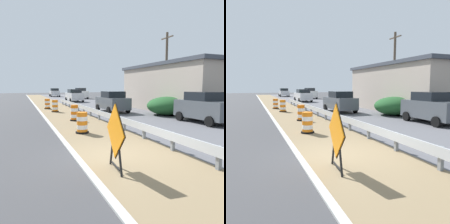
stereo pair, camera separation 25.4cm
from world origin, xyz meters
The scene contains 17 objects.
ground_plane centered at (0.00, 0.00, 0.00)m, with size 160.00×160.00×0.00m, color #3D3D3F.
median_dirt_strip centered at (0.58, 0.00, 0.00)m, with size 3.56×120.00×0.01m, color #7F6B4C.
curb_near_edge centered at (-1.30, 0.00, 0.00)m, with size 0.20×120.00×0.11m, color #ADADA8.
guardrail_median centered at (2.12, 0.89, 0.52)m, with size 0.18×45.66×0.71m.
warning_sign_diamond centered at (-0.54, -1.13, 1.05)m, with size 0.18×1.61×1.94m.
traffic_barrel_nearest centered at (-0.09, 4.19, 0.48)m, with size 0.68×0.68×1.07m.
traffic_barrel_close centered at (0.48, 8.43, 0.49)m, with size 0.63×0.63×1.09m.
traffic_barrel_mid centered at (0.01, 14.40, 0.51)m, with size 0.67×0.67×1.12m.
traffic_barrel_far centered at (-0.32, 17.58, 0.48)m, with size 0.65×0.65×1.06m.
car_lead_near_lane centered at (4.86, 27.72, 0.97)m, with size 2.17×4.76×1.93m.
car_trailing_near_lane centered at (8.16, 4.38, 1.01)m, with size 2.10×4.03×2.01m.
car_lead_far_lane centered at (4.51, 46.81, 0.97)m, with size 2.18×4.39×1.92m.
car_mid_far_lane centered at (8.15, 36.37, 1.03)m, with size 2.04×4.84×2.06m.
car_trailing_far_lane centered at (4.94, 12.37, 0.96)m, with size 2.14×4.20×1.92m.
roadside_shop_near centered at (13.12, 11.45, 2.28)m, with size 9.23×13.02×4.54m.
utility_pole_near centered at (10.56, 11.97, 3.95)m, with size 0.24×1.80×7.59m.
bush_roadside centered at (8.33, 8.63, 0.76)m, with size 3.36×3.36×1.52m, color #1E4C23.
Camera 2 is at (-2.72, -6.85, 2.37)m, focal length 35.90 mm.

